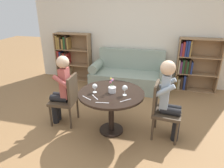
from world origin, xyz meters
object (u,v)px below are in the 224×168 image
person_right (170,98)px  chair_right (162,108)px  person_left (61,89)px  wine_glass_right (125,88)px  wine_glass_left (95,87)px  chair_left (67,98)px  bookshelf_left (70,57)px  couch (129,76)px  flower_vase (112,88)px  bookshelf_right (191,65)px

person_right → chair_right: bearing=85.8°
person_left → chair_right: bearing=88.2°
chair_right → person_left: person_left is taller
person_left → wine_glass_right: bearing=81.8°
person_right → wine_glass_left: size_ratio=8.90×
chair_right → wine_glass_left: chair_right is taller
chair_left → wine_glass_left: (0.55, -0.12, 0.32)m
bookshelf_left → chair_right: 3.23m
person_right → couch: bearing=32.3°
couch → person_right: bearing=-63.7°
wine_glass_right → couch: bearing=96.6°
wine_glass_left → wine_glass_right: size_ratio=0.88×
chair_left → flower_vase: 0.86m
chair_left → wine_glass_left: size_ratio=6.33×
bookshelf_right → person_right: 2.13m
person_left → couch: bearing=151.1°
couch → wine_glass_left: (-0.25, -1.92, 0.50)m
bookshelf_left → bookshelf_right: (3.14, 0.00, -0.01)m
couch → chair_left: couch is taller
bookshelf_right → chair_left: 3.05m
chair_left → flower_vase: flower_vase is taller
couch → bookshelf_right: size_ratio=1.49×
flower_vase → wine_glass_right: bearing=-14.7°
flower_vase → chair_left: bearing=175.9°
chair_left → person_right: (1.69, 0.00, 0.20)m
person_left → flower_vase: 0.91m
bookshelf_right → chair_left: size_ratio=1.40×
couch → bookshelf_right: 1.49m
chair_right → person_right: (0.08, -0.02, 0.20)m
chair_left → wine_glass_right: bearing=80.9°
chair_left → person_right: size_ratio=0.71×
couch → chair_right: bearing=-65.7°
bookshelf_right → person_left: (-2.33, -2.07, 0.05)m
bookshelf_right → chair_right: size_ratio=1.40×
chair_right → flower_vase: (-0.79, -0.08, 0.29)m
person_right → wine_glass_left: person_right is taller
wine_glass_right → chair_right: bearing=13.0°
couch → wine_glass_left: size_ratio=13.16×
chair_right → wine_glass_right: 0.68m
couch → person_left: size_ratio=1.52×
bookshelf_right → wine_glass_left: (-1.69, -2.19, 0.20)m
couch → flower_vase: bearing=-89.6°
chair_left → flower_vase: (0.81, -0.06, 0.29)m
wine_glass_left → flower_vase: bearing=14.1°
chair_right → person_left: (-1.69, -0.03, 0.17)m
bookshelf_left → person_right: (2.58, -2.06, 0.07)m
person_right → flower_vase: 0.88m
bookshelf_right → wine_glass_right: size_ratio=7.79×
couch → chair_left: (-0.80, -1.80, 0.18)m
bookshelf_right → flower_vase: bookshelf_right is taller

